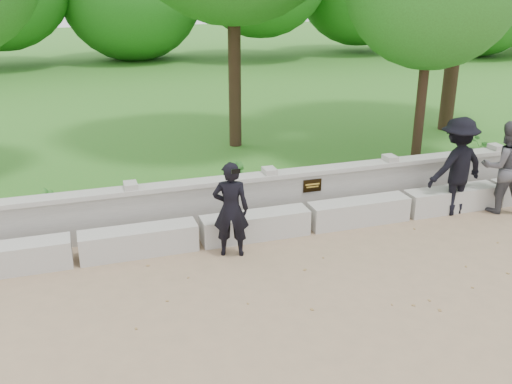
{
  "coord_description": "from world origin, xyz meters",
  "views": [
    {
      "loc": [
        -3.81,
        -6.69,
        4.25
      ],
      "look_at": [
        -1.1,
        1.56,
        0.98
      ],
      "focal_mm": 40.0,
      "sensor_mm": 36.0,
      "label": 1
    }
  ],
  "objects": [
    {
      "name": "shrub_c",
      "position": [
        4.8,
        3.3,
        0.59
      ],
      "size": [
        0.71,
        0.65,
        0.68
      ],
      "primitive_type": "imported",
      "rotation": [
        0.0,
        0.0,
        3.37
      ],
      "color": "#2E7026",
      "rests_on": "lawn"
    },
    {
      "name": "shrub_a",
      "position": [
        -4.35,
        3.3,
        0.53
      ],
      "size": [
        0.34,
        0.36,
        0.56
      ],
      "primitive_type": "imported",
      "rotation": [
        0.0,
        0.0,
        0.95
      ],
      "color": "#2E7026",
      "rests_on": "lawn"
    },
    {
      "name": "parapet_wall",
      "position": [
        0.0,
        2.6,
        0.46
      ],
      "size": [
        12.5,
        0.35,
        0.9
      ],
      "color": "#A8A69F",
      "rests_on": "ground"
    },
    {
      "name": "shrub_b",
      "position": [
        -0.94,
        3.3,
        0.59
      ],
      "size": [
        0.35,
        0.41,
        0.69
      ],
      "primitive_type": "imported",
      "rotation": [
        0.0,
        0.0,
        1.69
      ],
      "color": "#2E7026",
      "rests_on": "lawn"
    },
    {
      "name": "man_main",
      "position": [
        -1.57,
        1.41,
        0.79
      ],
      "size": [
        0.67,
        0.62,
        1.59
      ],
      "color": "black",
      "rests_on": "ground"
    },
    {
      "name": "visitor_left",
      "position": [
        3.86,
        1.59,
        0.89
      ],
      "size": [
        1.04,
        0.92,
        1.79
      ],
      "color": "#48484D",
      "rests_on": "ground"
    },
    {
      "name": "visitor_mid",
      "position": [
        2.95,
        1.8,
        0.94
      ],
      "size": [
        1.29,
        0.86,
        1.87
      ],
      "color": "black",
      "rests_on": "ground"
    },
    {
      "name": "ground",
      "position": [
        0.0,
        0.0,
        0.0
      ],
      "size": [
        80.0,
        80.0,
        0.0
      ],
      "primitive_type": "plane",
      "color": "#8F7557",
      "rests_on": "ground"
    },
    {
      "name": "concrete_bench",
      "position": [
        0.0,
        1.9,
        0.22
      ],
      "size": [
        11.9,
        0.45,
        0.45
      ],
      "color": "#B3B1A9",
      "rests_on": "ground"
    },
    {
      "name": "lawn",
      "position": [
        0.0,
        14.0,
        0.12
      ],
      "size": [
        40.0,
        22.0,
        0.25
      ],
      "primitive_type": "cube",
      "color": "#3E7023",
      "rests_on": "ground"
    }
  ]
}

